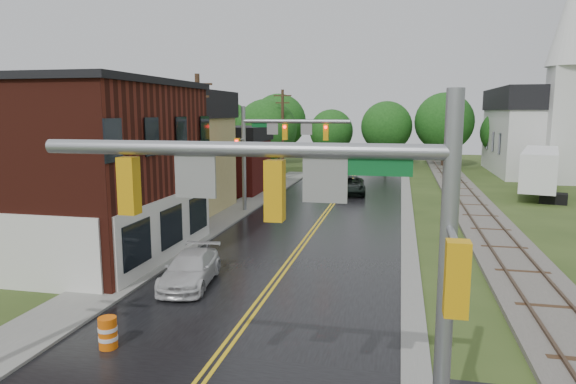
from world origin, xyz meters
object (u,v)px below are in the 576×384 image
(brick_building, at_px, (33,168))
(construction_barrel, at_px, (108,333))
(tree_left_c, at_px, (201,136))
(traffic_signal_far, at_px, (274,140))
(semi_trailer, at_px, (540,168))
(utility_pole_c, at_px, (283,133))
(tree_left_b, at_px, (118,125))
(suv_dark, at_px, (350,186))
(utility_pole_b, at_px, (199,148))
(tree_left_a, at_px, (7,139))
(tree_left_e, at_px, (268,131))
(traffic_signal_near, at_px, (318,223))
(pickup_white, at_px, (190,269))
(church, at_px, (546,121))

(brick_building, height_order, construction_barrel, brick_building)
(tree_left_c, height_order, construction_barrel, tree_left_c)
(traffic_signal_far, xyz_separation_m, tree_left_c, (-10.38, 12.90, -0.46))
(traffic_signal_far, distance_m, semi_trailer, 23.28)
(construction_barrel, bearing_deg, brick_building, 136.17)
(utility_pole_c, relative_size, tree_left_c, 1.18)
(traffic_signal_far, distance_m, tree_left_b, 15.21)
(utility_pole_c, bearing_deg, suv_dark, -46.14)
(tree_left_c, bearing_deg, utility_pole_b, -68.51)
(tree_left_a, height_order, tree_left_e, tree_left_a)
(utility_pole_c, height_order, construction_barrel, utility_pole_c)
(tree_left_c, relative_size, tree_left_e, 0.94)
(suv_dark, distance_m, semi_trailer, 15.74)
(utility_pole_b, bearing_deg, semi_trailer, 36.90)
(tree_left_a, distance_m, tree_left_e, 26.40)
(tree_left_a, xyz_separation_m, tree_left_e, (11.00, 24.00, -0.30))
(traffic_signal_near, xyz_separation_m, semi_trailer, (12.67, 37.23, -2.74))
(traffic_signal_far, distance_m, construction_barrel, 21.27)
(tree_left_a, relative_size, pickup_white, 1.99)
(pickup_white, bearing_deg, tree_left_b, 119.19)
(utility_pole_c, bearing_deg, pickup_white, -83.59)
(construction_barrel, bearing_deg, utility_pole_b, 102.39)
(traffic_signal_far, distance_m, tree_left_a, 17.16)
(tree_left_b, xyz_separation_m, pickup_white, (14.65, -19.95, -5.09))
(church, bearing_deg, brick_building, -129.98)
(tree_left_c, distance_m, tree_left_e, 7.82)
(tree_left_c, relative_size, suv_dark, 1.46)
(church, bearing_deg, semi_trailer, -104.87)
(utility_pole_b, xyz_separation_m, construction_barrel, (3.47, -15.79, -4.25))
(church, height_order, tree_left_b, church)
(suv_dark, distance_m, pickup_white, 24.47)
(utility_pole_c, relative_size, tree_left_b, 0.93)
(tree_left_c, bearing_deg, tree_left_e, 50.19)
(tree_left_a, bearing_deg, traffic_signal_far, 17.30)
(brick_building, bearing_deg, suv_dark, 57.80)
(utility_pole_c, distance_m, semi_trailer, 23.57)
(tree_left_c, bearing_deg, tree_left_a, -108.43)
(semi_trailer, bearing_deg, traffic_signal_near, -108.80)
(pickup_white, bearing_deg, tree_left_e, 92.34)
(brick_building, bearing_deg, tree_left_a, 136.87)
(church, height_order, traffic_signal_far, church)
(tree_left_c, xyz_separation_m, tree_left_e, (5.00, 6.00, 0.30))
(church, distance_m, pickup_white, 48.07)
(utility_pole_b, height_order, tree_left_e, utility_pole_b)
(utility_pole_b, bearing_deg, church, 49.82)
(pickup_white, bearing_deg, construction_barrel, -98.42)
(pickup_white, bearing_deg, traffic_signal_near, -63.26)
(tree_left_c, bearing_deg, pickup_white, -69.14)
(traffic_signal_near, xyz_separation_m, construction_barrel, (-6.80, 4.21, -4.49))
(utility_pole_b, distance_m, construction_barrel, 16.71)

